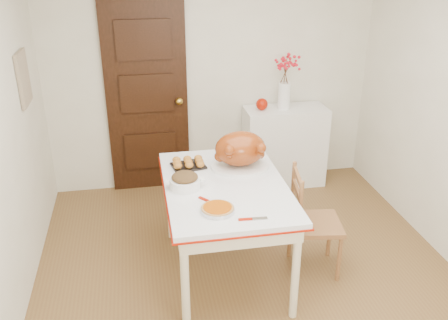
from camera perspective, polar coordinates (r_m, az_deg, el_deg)
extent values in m
cube|color=brown|center=(4.06, 3.48, -14.79)|extent=(3.50, 4.00, 0.00)
cube|color=silver|center=(5.27, -1.43, 9.98)|extent=(3.50, 0.00, 2.50)
cube|color=black|center=(5.24, -8.98, 7.10)|extent=(0.85, 0.06, 2.06)
cube|color=#C2B187|center=(4.47, -22.40, 8.82)|extent=(0.03, 0.35, 0.45)
cube|color=white|center=(5.50, 7.04, 1.59)|extent=(0.89, 0.40, 0.89)
sphere|color=#A01202|center=(5.25, 4.45, 6.52)|extent=(0.13, 0.13, 0.13)
cylinder|color=#A84503|center=(3.40, -0.76, -5.68)|extent=(0.24, 0.24, 0.05)
cylinder|color=white|center=(4.28, -0.21, 1.33)|extent=(0.07, 0.07, 0.11)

